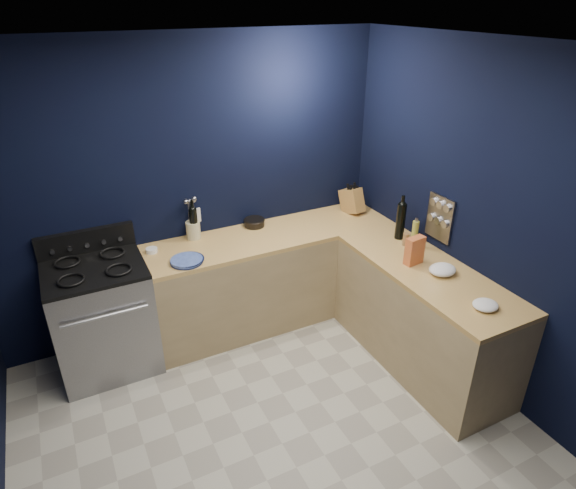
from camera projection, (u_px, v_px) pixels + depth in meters
floor at (282, 445)px, 3.45m from camera, size 3.50×3.50×0.02m
ceiling at (279, 48)px, 2.25m from camera, size 3.50×3.50×0.02m
wall_back at (193, 191)px, 4.25m from camera, size 3.50×0.02×2.60m
wall_right at (497, 230)px, 3.56m from camera, size 0.02×3.50×2.60m
cab_back at (272, 278)px, 4.63m from camera, size 2.30×0.63×0.86m
top_back at (271, 236)px, 4.43m from camera, size 2.30×0.63×0.04m
cab_right at (422, 319)px, 4.05m from camera, size 0.63×1.67×0.86m
top_right at (429, 272)px, 3.85m from camera, size 0.63×1.67×0.04m
gas_range at (104, 319)px, 3.99m from camera, size 0.76×0.66×0.92m
oven_door at (110, 342)px, 3.75m from camera, size 0.59×0.02×0.42m
cooktop at (93, 269)px, 3.78m from camera, size 0.76×0.66×0.03m
backguard at (86, 241)px, 3.97m from camera, size 0.76×0.06×0.20m
spice_panel at (440, 218)px, 4.04m from camera, size 0.02×0.28×0.38m
wall_outlet at (196, 215)px, 4.33m from camera, size 0.09×0.02×0.13m
plate_stack at (187, 261)px, 3.93m from camera, size 0.27×0.27×0.03m
ramekin at (152, 250)px, 4.09m from camera, size 0.11×0.11×0.04m
utensil_crock at (193, 230)px, 4.30m from camera, size 0.14×0.14×0.16m
wine_bottle_back at (194, 224)px, 4.26m from camera, size 0.07×0.07×0.29m
lemon_basket at (254, 222)px, 4.55m from camera, size 0.24×0.24×0.07m
knife_block at (352, 201)px, 4.80m from camera, size 0.18×0.30×0.29m
wine_bottle_right at (401, 221)px, 4.26m from camera, size 0.09×0.09×0.32m
oil_bottle at (415, 234)px, 4.14m from camera, size 0.07×0.07×0.24m
spice_jar_near at (406, 239)px, 4.19m from camera, size 0.06×0.06×0.11m
spice_jar_far at (415, 247)px, 4.10m from camera, size 0.04×0.04×0.08m
crouton_bag at (415, 251)px, 3.88m from camera, size 0.16×0.09×0.23m
towel_front at (443, 270)px, 3.76m from camera, size 0.27×0.25×0.08m
towel_end at (485, 305)px, 3.35m from camera, size 0.22×0.21×0.05m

